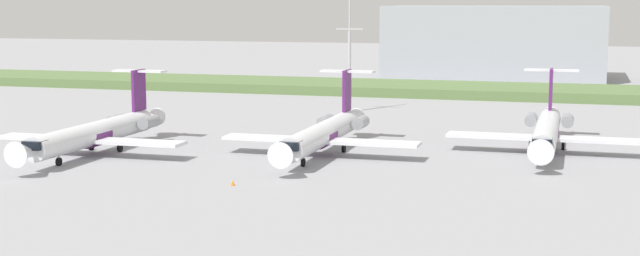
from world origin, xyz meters
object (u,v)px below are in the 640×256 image
at_px(regional_jet_nearest, 97,132).
at_px(safety_cone_front_marker, 233,183).
at_px(regional_jet_second, 324,132).
at_px(regional_jet_third, 547,130).
at_px(antenna_mast, 349,59).

height_order(regional_jet_nearest, safety_cone_front_marker, regional_jet_nearest).
relative_size(regional_jet_second, regional_jet_third, 1.00).
xyz_separation_m(antenna_mast, safety_cone_front_marker, (3.63, -58.79, -8.16)).
bearing_deg(regional_jet_nearest, regional_jet_third, 17.89).
bearing_deg(regional_jet_second, safety_cone_front_marker, -100.16).
relative_size(regional_jet_third, safety_cone_front_marker, 56.36).
bearing_deg(regional_jet_third, antenna_mast, 136.38).
height_order(regional_jet_third, safety_cone_front_marker, regional_jet_third).
distance_m(regional_jet_third, safety_cone_front_marker, 40.12).
bearing_deg(antenna_mast, regional_jet_third, -43.62).
xyz_separation_m(regional_jet_second, antenna_mast, (-7.12, 39.32, 5.90)).
relative_size(regional_jet_nearest, regional_jet_third, 1.00).
distance_m(antenna_mast, safety_cone_front_marker, 59.46).
bearing_deg(antenna_mast, regional_jet_second, -79.73).
relative_size(regional_jet_second, safety_cone_front_marker, 56.36).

